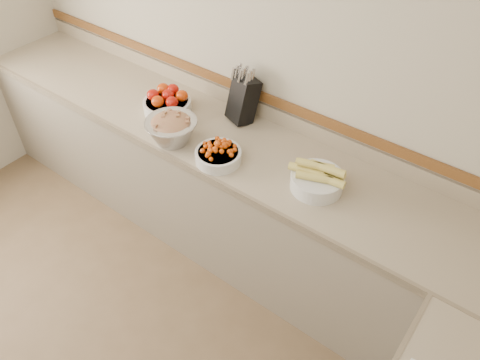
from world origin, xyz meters
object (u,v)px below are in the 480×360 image
Objects in this scene: corn_bowl at (317,178)px; rhubarb_bowl at (172,129)px; cherry_tomato_bowl at (218,154)px; tomato_bowl at (167,103)px; knife_block at (243,99)px.

rhubarb_bowl reaches higher than corn_bowl.
corn_bowl is at bearing 14.53° from cherry_tomato_bowl.
tomato_bowl is 1.00× the size of rhubarb_bowl.
knife_block reaches higher than tomato_bowl.
knife_block is 0.74m from corn_bowl.
knife_block is at bearing 27.19° from tomato_bowl.
cherry_tomato_bowl is at bearing 3.73° from rhubarb_bowl.
corn_bowl is (0.68, -0.27, -0.09)m from knife_block.
corn_bowl is at bearing 10.59° from rhubarb_bowl.
rhubarb_bowl reaches higher than cherry_tomato_bowl.
corn_bowl is 0.89m from rhubarb_bowl.
tomato_bowl reaches higher than cherry_tomato_bowl.
corn_bowl is (0.55, 0.14, 0.01)m from cherry_tomato_bowl.
corn_bowl reaches higher than tomato_bowl.
tomato_bowl is (-0.43, -0.22, -0.08)m from knife_block.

